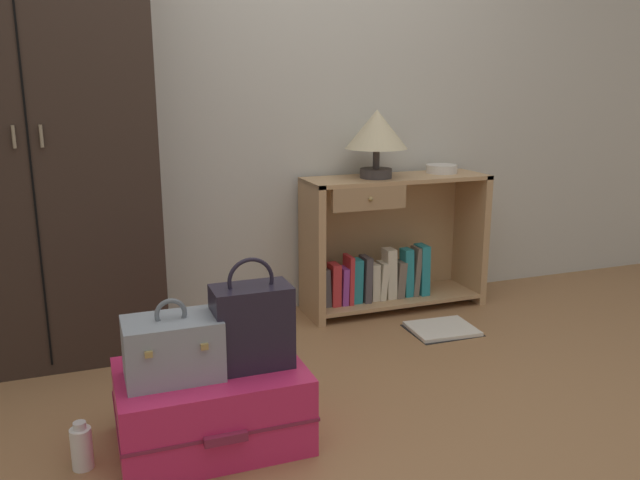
{
  "coord_description": "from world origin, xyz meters",
  "views": [
    {
      "loc": [
        -0.9,
        -1.85,
        1.24
      ],
      "look_at": [
        0.08,
        0.78,
        0.55
      ],
      "focal_mm": 36.3,
      "sensor_mm": 36.0,
      "label": 1
    }
  ],
  "objects_px": {
    "handbag": "(252,325)",
    "bottle": "(82,447)",
    "wardrobe": "(31,132)",
    "bookshelf": "(389,247)",
    "bowl": "(442,169)",
    "suitcase_large": "(212,406)",
    "open_book_on_floor": "(442,329)",
    "train_case": "(173,348)",
    "table_lamp": "(377,132)"
  },
  "relations": [
    {
      "from": "wardrobe",
      "to": "open_book_on_floor",
      "type": "height_order",
      "value": "wardrobe"
    },
    {
      "from": "wardrobe",
      "to": "table_lamp",
      "type": "relative_size",
      "value": 5.77
    },
    {
      "from": "handbag",
      "to": "bottle",
      "type": "bearing_deg",
      "value": 178.7
    },
    {
      "from": "bottle",
      "to": "suitcase_large",
      "type": "bearing_deg",
      "value": 1.38
    },
    {
      "from": "bottle",
      "to": "handbag",
      "type": "bearing_deg",
      "value": -1.3
    },
    {
      "from": "bowl",
      "to": "open_book_on_floor",
      "type": "xyz_separation_m",
      "value": [
        -0.23,
        -0.45,
        -0.76
      ]
    },
    {
      "from": "bowl",
      "to": "bottle",
      "type": "distance_m",
      "value": 2.35
    },
    {
      "from": "wardrobe",
      "to": "train_case",
      "type": "relative_size",
      "value": 6.5
    },
    {
      "from": "bookshelf",
      "to": "train_case",
      "type": "relative_size",
      "value": 3.21
    },
    {
      "from": "wardrobe",
      "to": "table_lamp",
      "type": "distance_m",
      "value": 1.66
    },
    {
      "from": "wardrobe",
      "to": "bottle",
      "type": "distance_m",
      "value": 1.39
    },
    {
      "from": "suitcase_large",
      "to": "open_book_on_floor",
      "type": "xyz_separation_m",
      "value": [
        1.31,
        0.63,
        -0.13
      ]
    },
    {
      "from": "suitcase_large",
      "to": "handbag",
      "type": "height_order",
      "value": "handbag"
    },
    {
      "from": "bookshelf",
      "to": "bowl",
      "type": "bearing_deg",
      "value": 3.26
    },
    {
      "from": "bottle",
      "to": "open_book_on_floor",
      "type": "bearing_deg",
      "value": 20.19
    },
    {
      "from": "table_lamp",
      "to": "bottle",
      "type": "height_order",
      "value": "table_lamp"
    },
    {
      "from": "bowl",
      "to": "suitcase_large",
      "type": "height_order",
      "value": "bowl"
    },
    {
      "from": "bookshelf",
      "to": "wardrobe",
      "type": "bearing_deg",
      "value": -177.8
    },
    {
      "from": "bookshelf",
      "to": "suitcase_large",
      "type": "bearing_deg",
      "value": -138.63
    },
    {
      "from": "wardrobe",
      "to": "bowl",
      "type": "relative_size",
      "value": 11.93
    },
    {
      "from": "suitcase_large",
      "to": "bottle",
      "type": "distance_m",
      "value": 0.44
    },
    {
      "from": "bowl",
      "to": "bottle",
      "type": "relative_size",
      "value": 1.04
    },
    {
      "from": "train_case",
      "to": "bowl",
      "type": "bearing_deg",
      "value": 33.57
    },
    {
      "from": "handbag",
      "to": "bottle",
      "type": "distance_m",
      "value": 0.68
    },
    {
      "from": "handbag",
      "to": "suitcase_large",
      "type": "bearing_deg",
      "value": 170.83
    },
    {
      "from": "bowl",
      "to": "bottle",
      "type": "bearing_deg",
      "value": -150.97
    },
    {
      "from": "wardrobe",
      "to": "bottle",
      "type": "height_order",
      "value": "wardrobe"
    },
    {
      "from": "bookshelf",
      "to": "bottle",
      "type": "xyz_separation_m",
      "value": [
        -1.64,
        -1.07,
        -0.27
      ]
    },
    {
      "from": "bookshelf",
      "to": "bottle",
      "type": "height_order",
      "value": "bookshelf"
    },
    {
      "from": "handbag",
      "to": "train_case",
      "type": "bearing_deg",
      "value": 178.92
    },
    {
      "from": "bookshelf",
      "to": "open_book_on_floor",
      "type": "relative_size",
      "value": 2.98
    },
    {
      "from": "wardrobe",
      "to": "bottle",
      "type": "relative_size",
      "value": 12.45
    },
    {
      "from": "suitcase_large",
      "to": "bottle",
      "type": "height_order",
      "value": "suitcase_large"
    },
    {
      "from": "bowl",
      "to": "suitcase_large",
      "type": "relative_size",
      "value": 0.27
    },
    {
      "from": "suitcase_large",
      "to": "open_book_on_floor",
      "type": "distance_m",
      "value": 1.46
    },
    {
      "from": "bookshelf",
      "to": "open_book_on_floor",
      "type": "bearing_deg",
      "value": -77.24
    },
    {
      "from": "handbag",
      "to": "table_lamp",
      "type": "bearing_deg",
      "value": 47.82
    },
    {
      "from": "bookshelf",
      "to": "handbag",
      "type": "relative_size",
      "value": 2.6
    },
    {
      "from": "handbag",
      "to": "bottle",
      "type": "relative_size",
      "value": 2.36
    },
    {
      "from": "wardrobe",
      "to": "bowl",
      "type": "xyz_separation_m",
      "value": [
        2.08,
        0.09,
        -0.26
      ]
    },
    {
      "from": "bowl",
      "to": "suitcase_large",
      "type": "xyz_separation_m",
      "value": [
        -1.53,
        -1.08,
        -0.63
      ]
    },
    {
      "from": "table_lamp",
      "to": "handbag",
      "type": "relative_size",
      "value": 0.91
    },
    {
      "from": "train_case",
      "to": "bottle",
      "type": "height_order",
      "value": "train_case"
    },
    {
      "from": "wardrobe",
      "to": "suitcase_large",
      "type": "bearing_deg",
      "value": -61.25
    },
    {
      "from": "table_lamp",
      "to": "bowl",
      "type": "relative_size",
      "value": 2.07
    },
    {
      "from": "bookshelf",
      "to": "open_book_on_floor",
      "type": "distance_m",
      "value": 0.56
    },
    {
      "from": "table_lamp",
      "to": "bowl",
      "type": "height_order",
      "value": "table_lamp"
    },
    {
      "from": "bowl",
      "to": "handbag",
      "type": "distance_m",
      "value": 1.81
    },
    {
      "from": "suitcase_large",
      "to": "bottle",
      "type": "bearing_deg",
      "value": -178.62
    },
    {
      "from": "wardrobe",
      "to": "bowl",
      "type": "bearing_deg",
      "value": 2.37
    }
  ]
}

